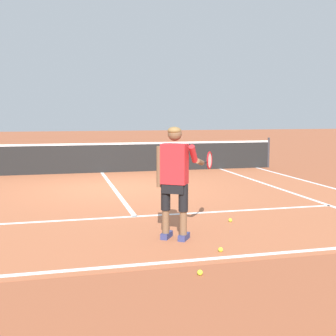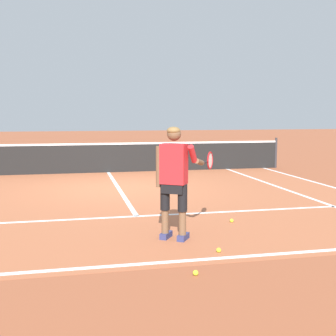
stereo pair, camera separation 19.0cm
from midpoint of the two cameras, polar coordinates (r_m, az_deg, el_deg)
name	(u,v)px [view 2 (the right image)]	position (r m, az deg, el deg)	size (l,w,h in m)	color
ground_plane	(118,188)	(11.48, -6.04, -2.55)	(80.00, 80.00, 0.00)	#9E5133
court_inner_surface	(125,198)	(10.08, -5.12, -3.86)	(10.98, 9.42, 0.00)	#B2603D
line_baseline	(166,262)	(5.77, 0.73, -12.12)	(10.98, 0.10, 0.01)	white
line_service	(137,216)	(8.25, -3.44, -6.27)	(8.23, 0.10, 0.01)	white
line_centre_service	(119,188)	(11.36, -5.97, -2.63)	(0.10, 6.40, 0.01)	white
line_singles_right	(290,191)	(11.34, 15.99, -2.87)	(0.10, 9.02, 0.01)	white
tennis_net	(108,157)	(14.45, -7.43, 1.39)	(11.96, 0.08, 1.07)	#333338
tennis_player	(175,175)	(6.57, 1.73, -0.92)	(1.08, 0.87, 1.71)	navy
tennis_ball_near_feet	(196,273)	(5.34, 4.65, -13.43)	(0.07, 0.07, 0.07)	#CCE02D
tennis_ball_by_baseline	(232,221)	(7.88, 8.96, -6.76)	(0.07, 0.07, 0.07)	#CCE02D
tennis_ball_mid_court	(219,250)	(6.20, 7.49, -10.53)	(0.07, 0.07, 0.07)	#CCE02D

